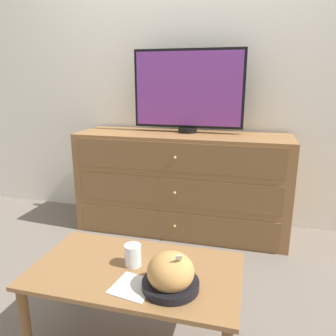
{
  "coord_description": "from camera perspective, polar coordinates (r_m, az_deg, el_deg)",
  "views": [
    {
      "loc": [
        0.61,
        -2.78,
        1.23
      ],
      "look_at": [
        0.22,
        -1.26,
        0.8
      ],
      "focal_mm": 35.0,
      "sensor_mm": 36.0,
      "label": 1
    }
  ],
  "objects": [
    {
      "name": "takeout_bowl",
      "position": [
        1.37,
        0.46,
        -18.07
      ],
      "size": [
        0.23,
        0.23,
        0.18
      ],
      "color": "black",
      "rests_on": "coffee_table"
    },
    {
      "name": "napkin",
      "position": [
        1.42,
        -6.08,
        -19.87
      ],
      "size": [
        0.19,
        0.19,
        0.0
      ],
      "color": "silver",
      "rests_on": "coffee_table"
    },
    {
      "name": "coffee_table",
      "position": [
        1.57,
        -5.58,
        -18.91
      ],
      "size": [
        0.93,
        0.52,
        0.41
      ],
      "color": "olive",
      "rests_on": "ground_plane"
    },
    {
      "name": "drink_cup",
      "position": [
        1.54,
        -6.14,
        -15.07
      ],
      "size": [
        0.08,
        0.08,
        0.1
      ],
      "color": "#9E6638",
      "rests_on": "coffee_table"
    },
    {
      "name": "dresser",
      "position": [
        2.69,
        2.41,
        -2.64
      ],
      "size": [
        1.69,
        0.51,
        0.81
      ],
      "color": "olive",
      "rests_on": "ground_plane"
    },
    {
      "name": "tv",
      "position": [
        2.64,
        3.54,
        13.34
      ],
      "size": [
        0.87,
        0.15,
        0.64
      ],
      "color": "black",
      "rests_on": "dresser"
    },
    {
      "name": "wall_back",
      "position": [
        2.87,
        2.37,
        16.56
      ],
      "size": [
        12.0,
        0.05,
        2.6
      ],
      "color": "white",
      "rests_on": "ground_plane"
    },
    {
      "name": "ground_plane",
      "position": [
        3.1,
        2.01,
        -8.2
      ],
      "size": [
        12.0,
        12.0,
        0.0
      ],
      "primitive_type": "plane",
      "color": "#70665B"
    }
  ]
}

